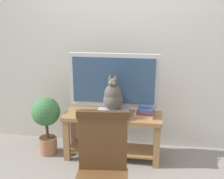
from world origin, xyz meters
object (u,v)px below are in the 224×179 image
wooden_chair (102,167)px  book_stack (145,112)px  cat (113,97)px  potted_plant (46,119)px  tv (114,82)px  tv_stand (113,129)px  media_box (113,113)px

wooden_chair → book_stack: 1.16m
cat → book_stack: size_ratio=1.83×
book_stack → potted_plant: (-1.18, -0.03, -0.15)m
cat → potted_plant: bearing=177.8°
wooden_chair → tv: bearing=94.1°
tv → potted_plant: (-0.80, -0.10, -0.47)m
wooden_chair → potted_plant: (-0.89, 1.10, -0.10)m
tv_stand → book_stack: book_stack is taller
media_box → wooden_chair: (0.07, -1.08, -0.03)m
tv_stand → media_box: 0.22m
potted_plant → tv_stand: bearing=2.1°
tv → wooden_chair: 1.25m
tv → book_stack: tv is taller
media_box → potted_plant: size_ratio=0.50×
media_box → wooden_chair: size_ratio=0.37×
tv_stand → cat: bearing=-75.8°
potted_plant → tv: bearing=6.8°
book_stack → potted_plant: potted_plant is taller
tv → media_box: (0.01, -0.12, -0.34)m
tv → wooden_chair: tv is taller
wooden_chair → media_box: bearing=93.8°
wooden_chair → potted_plant: 1.42m
tv → cat: 0.19m
tv → wooden_chair: (0.09, -1.20, -0.37)m
media_box → cat: (0.00, -0.01, 0.20)m
cat → book_stack: bearing=9.1°
media_box → cat: 0.20m
media_box → book_stack: 0.36m
tv_stand → wooden_chair: 1.15m
tv → media_box: size_ratio=2.86×
tv → potted_plant: bearing=-173.2°
cat → wooden_chair: size_ratio=0.44×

